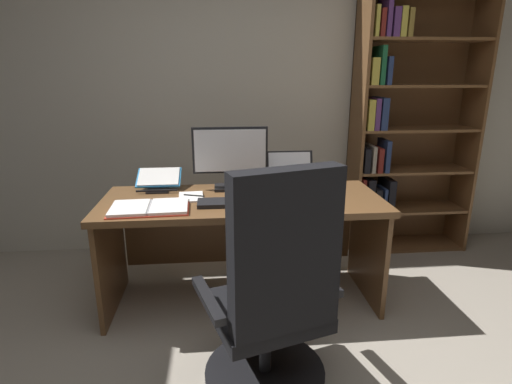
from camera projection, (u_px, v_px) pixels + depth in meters
The scene contains 12 objects.
wall_back at pixel (262, 96), 3.35m from camera, with size 5.63×0.12×2.57m, color beige.
desk at pixel (242, 222), 2.66m from camera, with size 1.75×0.70×0.72m.
bookshelf at pixel (400, 133), 3.30m from camera, with size 0.99×0.34×2.06m.
office_chair at pixel (274, 304), 1.82m from camera, with size 0.70×0.61×1.12m.
monitor at pixel (230, 158), 2.68m from camera, with size 0.50×0.16×0.42m.
laptop at pixel (292, 180), 2.77m from camera, with size 0.33×0.29×0.23m.
keyboard at pixel (233, 202), 2.41m from camera, with size 0.42×0.15×0.02m, color black.
computer_mouse at pixel (283, 200), 2.43m from camera, with size 0.06×0.10×0.04m, color black.
reading_stand_with_book at pixel (159, 180), 2.73m from camera, with size 0.29×0.25×0.12m.
open_binder at pixel (150, 208), 2.32m from camera, with size 0.46×0.31×0.02m.
notepad at pixel (191, 197), 2.54m from camera, with size 0.15×0.21×0.01m, color white.
pen at pixel (194, 195), 2.54m from camera, with size 0.01×0.01×0.14m, color black.
Camera 1 is at (-0.38, -1.18, 1.48)m, focal length 28.37 mm.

